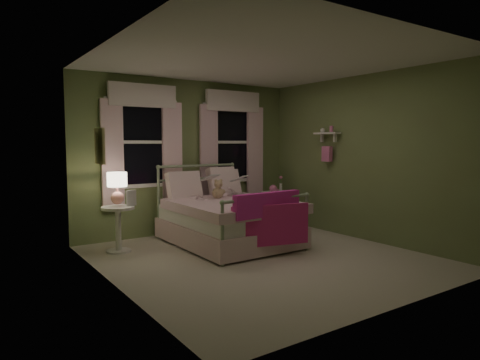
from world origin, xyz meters
TOP-DOWN VIEW (x-y plane):
  - room_shell at (0.00, 0.00)m, footprint 4.20×4.20m
  - bed at (0.07, 0.97)m, footprint 1.58×2.04m
  - pink_throw at (0.06, -0.05)m, footprint 1.10×0.31m
  - child_left at (-0.22, 1.40)m, footprint 0.25×0.16m
  - child_right at (0.34, 1.40)m, footprint 0.35×0.29m
  - book_left at (-0.22, 1.15)m, footprint 0.22×0.15m
  - book_right at (0.34, 1.15)m, footprint 0.23×0.18m
  - teddy_bear at (0.06, 1.24)m, footprint 0.23×0.19m
  - nightstand_left at (-1.49, 1.39)m, footprint 0.46×0.46m
  - table_lamp at (-1.49, 1.39)m, footprint 0.27×0.27m
  - book_nightstand at (-1.39, 1.31)m, footprint 0.21×0.26m
  - nightstand_right at (1.52, 1.55)m, footprint 0.50×0.40m
  - pink_toy at (1.42, 1.54)m, footprint 0.14×0.18m
  - bud_vase at (1.64, 1.60)m, footprint 0.06×0.06m
  - window_left at (-0.85, 2.03)m, footprint 1.34×0.13m
  - window_right at (0.85, 2.03)m, footprint 1.34×0.13m
  - wall_shelf at (1.90, 0.70)m, footprint 0.15×0.50m
  - framed_picture at (-1.95, 0.60)m, footprint 0.03×0.32m

SIDE VIEW (x-z plane):
  - bed at x=0.07m, z-range -0.22..0.97m
  - nightstand_left at x=-1.49m, z-range 0.09..0.74m
  - nightstand_right at x=1.52m, z-range 0.23..0.87m
  - pink_throw at x=0.06m, z-range 0.26..0.96m
  - book_nightstand at x=-1.39m, z-range 0.65..0.67m
  - pink_toy at x=1.42m, z-range 0.64..0.78m
  - bud_vase at x=1.64m, z-range 0.65..0.93m
  - teddy_bear at x=0.06m, z-range 0.64..0.95m
  - child_right at x=0.34m, z-range 0.57..1.22m
  - child_left at x=-0.22m, z-range 0.57..1.25m
  - book_right at x=0.34m, z-range 0.79..1.05m
  - table_lamp at x=-1.49m, z-range 0.73..1.18m
  - book_left at x=-0.22m, z-range 0.83..1.09m
  - room_shell at x=0.00m, z-range -0.80..3.40m
  - framed_picture at x=-1.95m, z-range 1.29..1.71m
  - wall_shelf at x=1.90m, z-range 1.22..1.82m
  - window_left at x=-0.85m, z-range 0.64..2.60m
  - window_right at x=0.85m, z-range 0.64..2.60m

